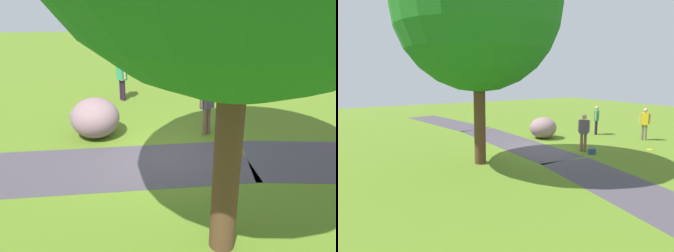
% 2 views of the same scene
% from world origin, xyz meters
% --- Properties ---
extents(ground_plane, '(48.00, 48.00, 0.00)m').
position_xyz_m(ground_plane, '(0.00, 0.00, 0.00)').
color(ground_plane, '#547420').
extents(footpath_segment_near, '(8.23, 3.31, 0.01)m').
position_xyz_m(footpath_segment_near, '(-6.04, 0.87, 0.00)').
color(footpath_segment_near, '#453F48').
rests_on(footpath_segment_near, ground).
extents(footpath_segment_mid, '(8.03, 2.38, 0.01)m').
position_xyz_m(footpath_segment_mid, '(1.93, 0.40, 0.00)').
color(footpath_segment_mid, '#453F48').
rests_on(footpath_segment_mid, ground).
extents(footpath_segment_far, '(8.28, 3.67, 0.01)m').
position_xyz_m(footpath_segment_far, '(9.86, 1.17, 0.00)').
color(footpath_segment_far, '#453F48').
rests_on(footpath_segment_far, ground).
extents(large_shade_tree, '(6.03, 6.03, 8.76)m').
position_xyz_m(large_shade_tree, '(-0.65, 3.37, 5.74)').
color(large_shade_tree, '#4F3420').
rests_on(large_shade_tree, ground).
extents(lawn_boulder, '(1.72, 1.81, 1.13)m').
position_xyz_m(lawn_boulder, '(1.87, -1.59, 0.56)').
color(lawn_boulder, gray).
rests_on(lawn_boulder, ground).
extents(woman_with_handbag, '(0.44, 0.40, 1.67)m').
position_xyz_m(woman_with_handbag, '(-1.35, -1.36, 0.97)').
color(woman_with_handbag, brown).
rests_on(woman_with_handbag, ground).
extents(man_near_boulder, '(0.47, 0.38, 1.68)m').
position_xyz_m(man_near_boulder, '(-1.21, -5.85, 0.97)').
color(man_near_boulder, '#747251').
rests_on(man_near_boulder, ground).
extents(passerby_on_path, '(0.40, 0.44, 1.64)m').
position_xyz_m(passerby_on_path, '(1.13, -4.83, 0.95)').
color(passerby_on_path, '#2C172F').
rests_on(passerby_on_path, ground).
extents(handbag_on_grass, '(0.33, 0.34, 0.31)m').
position_xyz_m(handbag_on_grass, '(-1.91, -1.32, 0.14)').
color(handbag_on_grass, navy).
rests_on(handbag_on_grass, ground).
extents(backpack_by_boulder, '(0.31, 0.30, 0.40)m').
position_xyz_m(backpack_by_boulder, '(2.58, -2.54, 0.19)').
color(backpack_by_boulder, gray).
rests_on(backpack_by_boulder, ground).
extents(frisbee_on_grass, '(0.25, 0.25, 0.02)m').
position_xyz_m(frisbee_on_grass, '(-2.70, -4.19, 0.01)').
color(frisbee_on_grass, yellow).
rests_on(frisbee_on_grass, ground).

